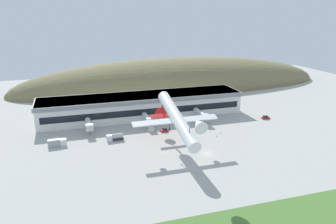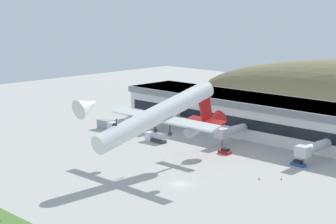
{
  "view_description": "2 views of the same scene",
  "coord_description": "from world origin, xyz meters",
  "px_view_note": "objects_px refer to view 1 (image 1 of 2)",
  "views": [
    {
      "loc": [
        -50.18,
        -109.02,
        53.9
      ],
      "look_at": [
        -13.85,
        8.54,
        15.99
      ],
      "focal_mm": 35.0,
      "sensor_mm": 36.0,
      "label": 1
    },
    {
      "loc": [
        85.04,
        -91.26,
        41.2
      ],
      "look_at": [
        -11.67,
        8.12,
        14.4
      ],
      "focal_mm": 60.0,
      "sensor_mm": 36.0,
      "label": 2
    }
  ],
  "objects_px": {
    "terminal_building": "(142,104)",
    "traffic_cone_1": "(216,136)",
    "service_car_1": "(266,118)",
    "service_car_2": "(164,130)",
    "service_car_0": "(203,124)",
    "box_truck": "(57,143)",
    "jetway_1": "(148,119)",
    "jetway_0": "(89,124)",
    "jetway_2": "(201,114)",
    "fuel_truck": "(115,137)",
    "traffic_cone_0": "(221,132)",
    "cargo_airplane": "(176,119)"
  },
  "relations": [
    {
      "from": "traffic_cone_1",
      "to": "jetway_1",
      "type": "bearing_deg",
      "value": 139.77
    },
    {
      "from": "service_car_1",
      "to": "service_car_2",
      "type": "xyz_separation_m",
      "value": [
        -56.13,
        -2.87,
        -0.05
      ]
    },
    {
      "from": "jetway_1",
      "to": "jetway_2",
      "type": "height_order",
      "value": "same"
    },
    {
      "from": "terminal_building",
      "to": "fuel_truck",
      "type": "xyz_separation_m",
      "value": [
        -19.24,
        -30.64,
        -5.11
      ]
    },
    {
      "from": "fuel_truck",
      "to": "traffic_cone_0",
      "type": "relative_size",
      "value": 12.79
    },
    {
      "from": "terminal_building",
      "to": "traffic_cone_1",
      "type": "xyz_separation_m",
      "value": [
        25.0,
        -39.53,
        -6.29
      ]
    },
    {
      "from": "jetway_2",
      "to": "service_car_0",
      "type": "height_order",
      "value": "jetway_2"
    },
    {
      "from": "jetway_1",
      "to": "traffic_cone_0",
      "type": "relative_size",
      "value": 21.72
    },
    {
      "from": "traffic_cone_0",
      "to": "terminal_building",
      "type": "bearing_deg",
      "value": 128.75
    },
    {
      "from": "jetway_0",
      "to": "jetway_1",
      "type": "bearing_deg",
      "value": 0.5
    },
    {
      "from": "cargo_airplane",
      "to": "service_car_0",
      "type": "distance_m",
      "value": 38.26
    },
    {
      "from": "cargo_airplane",
      "to": "fuel_truck",
      "type": "xyz_separation_m",
      "value": [
        -21.53,
        19.63,
        -12.55
      ]
    },
    {
      "from": "terminal_building",
      "to": "jetway_2",
      "type": "xyz_separation_m",
      "value": [
        26.57,
        -18.05,
        -2.58
      ]
    },
    {
      "from": "cargo_airplane",
      "to": "terminal_building",
      "type": "bearing_deg",
      "value": 92.61
    },
    {
      "from": "jetway_0",
      "to": "traffic_cone_1",
      "type": "bearing_deg",
      "value": -22.11
    },
    {
      "from": "terminal_building",
      "to": "jetway_1",
      "type": "xyz_separation_m",
      "value": [
        -1.35,
        -17.23,
        -2.58
      ]
    },
    {
      "from": "box_truck",
      "to": "traffic_cone_1",
      "type": "bearing_deg",
      "value": -8.1
    },
    {
      "from": "box_truck",
      "to": "traffic_cone_1",
      "type": "relative_size",
      "value": 13.1
    },
    {
      "from": "jetway_1",
      "to": "service_car_2",
      "type": "distance_m",
      "value": 11.63
    },
    {
      "from": "jetway_0",
      "to": "traffic_cone_0",
      "type": "bearing_deg",
      "value": -17.65
    },
    {
      "from": "fuel_truck",
      "to": "jetway_1",
      "type": "bearing_deg",
      "value": 36.85
    },
    {
      "from": "jetway_2",
      "to": "box_truck",
      "type": "height_order",
      "value": "jetway_2"
    },
    {
      "from": "box_truck",
      "to": "traffic_cone_0",
      "type": "xyz_separation_m",
      "value": [
        72.2,
        -6.17,
        -1.21
      ]
    },
    {
      "from": "terminal_building",
      "to": "jetway_0",
      "type": "bearing_deg",
      "value": -149.18
    },
    {
      "from": "terminal_building",
      "to": "traffic_cone_1",
      "type": "bearing_deg",
      "value": -57.69
    },
    {
      "from": "jetway_1",
      "to": "service_car_0",
      "type": "xyz_separation_m",
      "value": [
        26.92,
        -5.78,
        -3.39
      ]
    },
    {
      "from": "traffic_cone_1",
      "to": "service_car_0",
      "type": "bearing_deg",
      "value": 88.06
    },
    {
      "from": "jetway_0",
      "to": "service_car_2",
      "type": "bearing_deg",
      "value": -15.4
    },
    {
      "from": "jetway_2",
      "to": "jetway_1",
      "type": "bearing_deg",
      "value": 178.31
    },
    {
      "from": "jetway_2",
      "to": "service_car_2",
      "type": "bearing_deg",
      "value": -158.55
    },
    {
      "from": "cargo_airplane",
      "to": "service_car_1",
      "type": "distance_m",
      "value": 65.32
    },
    {
      "from": "service_car_0",
      "to": "box_truck",
      "type": "relative_size",
      "value": 0.55
    },
    {
      "from": "service_car_0",
      "to": "jetway_2",
      "type": "bearing_deg",
      "value": 78.54
    },
    {
      "from": "jetway_0",
      "to": "traffic_cone_1",
      "type": "distance_m",
      "value": 58.72
    },
    {
      "from": "jetway_1",
      "to": "jetway_0",
      "type": "bearing_deg",
      "value": -179.5
    },
    {
      "from": "fuel_truck",
      "to": "jetway_2",
      "type": "bearing_deg",
      "value": 15.36
    },
    {
      "from": "service_car_1",
      "to": "box_truck",
      "type": "distance_m",
      "value": 104.04
    },
    {
      "from": "fuel_truck",
      "to": "traffic_cone_0",
      "type": "distance_m",
      "value": 48.42
    },
    {
      "from": "cargo_airplane",
      "to": "fuel_truck",
      "type": "bearing_deg",
      "value": 137.65
    },
    {
      "from": "cargo_airplane",
      "to": "service_car_2",
      "type": "relative_size",
      "value": 13.15
    },
    {
      "from": "fuel_truck",
      "to": "traffic_cone_1",
      "type": "height_order",
      "value": "fuel_truck"
    },
    {
      "from": "traffic_cone_0",
      "to": "jetway_2",
      "type": "bearing_deg",
      "value": 97.33
    },
    {
      "from": "service_car_2",
      "to": "fuel_truck",
      "type": "height_order",
      "value": "fuel_truck"
    },
    {
      "from": "jetway_0",
      "to": "terminal_building",
      "type": "bearing_deg",
      "value": 30.82
    },
    {
      "from": "terminal_building",
      "to": "service_car_2",
      "type": "distance_m",
      "value": 27.76
    },
    {
      "from": "jetway_1",
      "to": "service_car_1",
      "type": "height_order",
      "value": "jetway_1"
    },
    {
      "from": "cargo_airplane",
      "to": "service_car_1",
      "type": "xyz_separation_m",
      "value": [
        58.25,
        26.38,
        -13.32
      ]
    },
    {
      "from": "jetway_2",
      "to": "fuel_truck",
      "type": "height_order",
      "value": "jetway_2"
    },
    {
      "from": "traffic_cone_1",
      "to": "cargo_airplane",
      "type": "bearing_deg",
      "value": -154.69
    },
    {
      "from": "service_car_0",
      "to": "jetway_0",
      "type": "bearing_deg",
      "value": 174.23
    }
  ]
}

